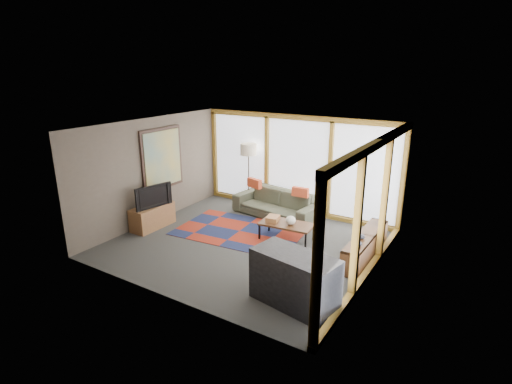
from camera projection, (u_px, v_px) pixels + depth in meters
The scene contains 17 objects.
ground at pixel (247, 244), 8.86m from camera, with size 5.50×5.50×0.00m, color #30312E.
room_envelope at pixel (279, 174), 8.60m from camera, with size 5.52×5.02×2.62m.
rug at pixel (240, 231), 9.52m from camera, with size 2.92×1.87×0.01m, color maroon.
sofa at pixel (277, 204), 10.38m from camera, with size 2.32×0.91×0.68m, color #333528.
pillow_left at pixel (254, 183), 10.58m from camera, with size 0.44×0.13×0.24m, color #B43F20.
pillow_right at pixel (300, 192), 9.86m from camera, with size 0.42×0.13×0.23m, color #B43F20.
floor_lamp at pixel (249, 175), 11.00m from camera, with size 0.45×0.45×1.77m, color black, non-canonical shape.
coffee_table at pixel (286, 231), 9.01m from camera, with size 1.19×0.59×0.40m, color black, non-canonical shape.
book_stack at pixel (273, 218), 9.09m from camera, with size 0.26×0.33×0.11m, color #905B31.
vase at pixel (291, 220), 8.87m from camera, with size 0.23×0.23×0.20m, color beige.
bookshelf at pixel (366, 246), 8.16m from camera, with size 0.37×2.02×0.50m, color black, non-canonical shape.
bowl_a at pixel (357, 243), 7.59m from camera, with size 0.20×0.20×0.10m, color black.
bowl_b at pixel (361, 237), 7.90m from camera, with size 0.17×0.17×0.08m, color black.
shelf_picture at pixel (381, 214), 8.57m from camera, with size 0.04×0.33×0.44m, color black.
tv_console at pixel (153, 216), 9.69m from camera, with size 0.46×1.11×0.56m, color brown.
television at pixel (152, 195), 9.47m from camera, with size 0.96×0.13×0.55m, color black.
bar_counter at pixel (295, 280), 6.50m from camera, with size 1.42×0.66×0.90m, color black.
Camera 1 is at (4.45, -6.76, 3.78)m, focal length 28.00 mm.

